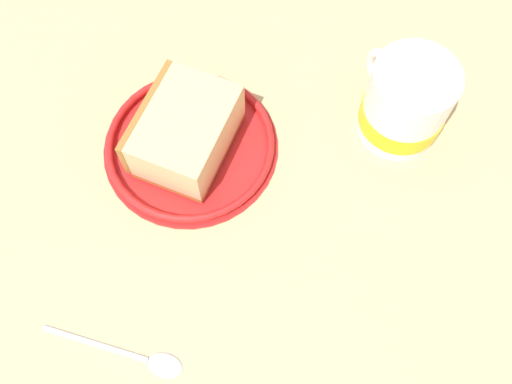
{
  "coord_description": "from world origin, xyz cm",
  "views": [
    {
      "loc": [
        5.14,
        -24.78,
        48.36
      ],
      "look_at": [
        2.57,
        -5.1,
        3.0
      ],
      "focal_mm": 39.55,
      "sensor_mm": 36.0,
      "label": 1
    }
  ],
  "objects_px": {
    "teaspoon": "(141,358)",
    "tea_mug": "(405,103)",
    "cake_slice": "(185,131)",
    "small_plate": "(190,146)"
  },
  "relations": [
    {
      "from": "small_plate",
      "to": "cake_slice",
      "type": "xyz_separation_m",
      "value": [
        -0.0,
        0.0,
        0.03
      ]
    },
    {
      "from": "teaspoon",
      "to": "small_plate",
      "type": "bearing_deg",
      "value": 88.3
    },
    {
      "from": "tea_mug",
      "to": "cake_slice",
      "type": "bearing_deg",
      "value": -165.52
    },
    {
      "from": "small_plate",
      "to": "teaspoon",
      "type": "distance_m",
      "value": 0.2
    },
    {
      "from": "tea_mug",
      "to": "teaspoon",
      "type": "bearing_deg",
      "value": -128.79
    },
    {
      "from": "cake_slice",
      "to": "small_plate",
      "type": "bearing_deg",
      "value": -15.04
    },
    {
      "from": "cake_slice",
      "to": "teaspoon",
      "type": "relative_size",
      "value": 0.95
    },
    {
      "from": "small_plate",
      "to": "tea_mug",
      "type": "distance_m",
      "value": 0.21
    },
    {
      "from": "tea_mug",
      "to": "teaspoon",
      "type": "relative_size",
      "value": 0.74
    },
    {
      "from": "teaspoon",
      "to": "tea_mug",
      "type": "bearing_deg",
      "value": 51.21
    }
  ]
}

